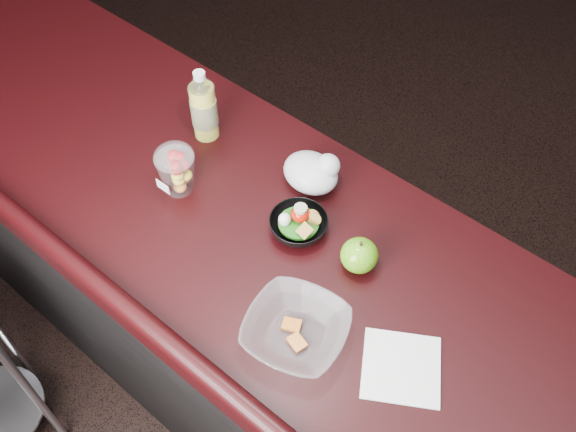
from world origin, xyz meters
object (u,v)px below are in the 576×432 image
Objects in this scene: fruit_cup at (176,169)px; takeout_bowl at (296,330)px; snack_bowl at (298,224)px; green_apple at (359,255)px; lemonade_bottle at (204,110)px.

takeout_bowl is at bearing -15.39° from fruit_cup.
takeout_bowl is (0.17, -0.22, 0.00)m from snack_bowl.
fruit_cup is 0.50m from green_apple.
snack_bowl is 0.28m from takeout_bowl.
fruit_cup is 1.57× the size of green_apple.
snack_bowl reaches higher than takeout_bowl.
takeout_bowl is at bearing -88.96° from green_apple.
lemonade_bottle reaches higher than fruit_cup.
fruit_cup is at bearing -168.68° from green_apple.
snack_bowl is at bearing -13.70° from lemonade_bottle.
green_apple is at bearing 91.04° from takeout_bowl.
fruit_cup is 0.82× the size of snack_bowl.
green_apple is 0.23m from takeout_bowl.
lemonade_bottle is at bearing 150.87° from takeout_bowl.
fruit_cup is at bearing 164.61° from takeout_bowl.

